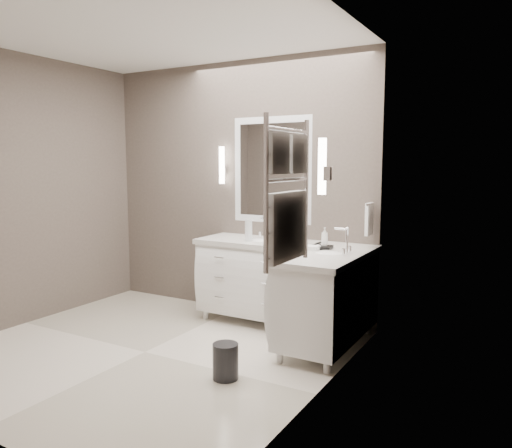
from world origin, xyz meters
The scene contains 20 objects.
floor centered at (0.00, 0.00, -0.01)m, with size 3.20×3.00×0.01m, color silver.
ceiling centered at (0.00, 0.00, 2.71)m, with size 3.20×3.00×0.01m, color white.
wall_back centered at (0.00, 1.50, 1.35)m, with size 3.20×0.01×2.70m, color #504640.
wall_left centered at (-1.60, 0.00, 1.35)m, with size 0.01×3.00×2.70m, color #504640.
wall_right centered at (1.60, 0.00, 1.35)m, with size 0.01×3.00×2.70m, color #504640.
vanity_back centered at (0.45, 1.23, 0.49)m, with size 1.24×0.59×0.97m.
vanity_right centered at (1.33, 0.90, 0.49)m, with size 0.59×1.24×0.97m.
mirror_back centered at (0.45, 1.49, 1.55)m, with size 0.90×0.02×1.10m.
mirror_right centered at (1.59, 0.80, 1.55)m, with size 0.02×0.90×1.10m.
sconce_back centered at (-0.13, 1.43, 1.59)m, with size 0.06×0.06×0.40m.
sconce_right centered at (1.53, 0.22, 1.59)m, with size 0.06×0.06×0.40m.
towel_bar_corner centered at (1.54, 1.36, 1.12)m, with size 0.03×0.22×0.30m.
towel_ladder centered at (1.55, -0.40, 1.39)m, with size 0.06×0.58×0.90m.
waste_bin centered at (0.90, -0.10, 0.14)m, with size 0.20×0.20×0.27m, color black.
amenity_tray_back centered at (0.83, 1.24, 0.86)m, with size 0.17×0.13×0.03m, color black.
amenity_tray_right centered at (1.22, 1.06, 0.86)m, with size 0.13×0.18×0.03m, color black.
water_bottle centered at (0.39, 1.11, 0.95)m, with size 0.07×0.07×0.21m, color silver.
soap_bottle_a centered at (0.80, 1.26, 0.93)m, with size 0.05×0.05×0.12m, color white.
soap_bottle_b centered at (0.86, 1.21, 0.93)m, with size 0.09×0.09×0.11m, color black.
soap_bottle_c centered at (1.22, 1.06, 0.96)m, with size 0.07×0.07×0.17m, color white.
Camera 1 is at (2.88, -3.13, 1.63)m, focal length 35.00 mm.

